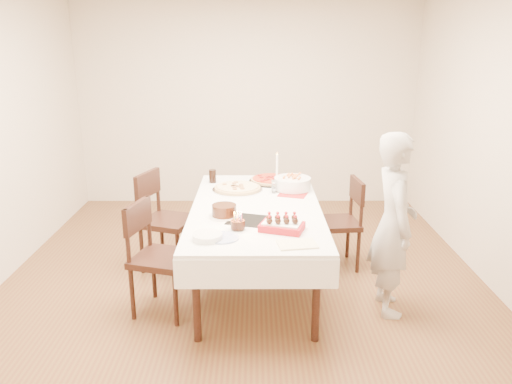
{
  "coord_description": "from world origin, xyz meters",
  "views": [
    {
      "loc": [
        0.1,
        -4.21,
        2.16
      ],
      "look_at": [
        0.11,
        0.01,
        0.88
      ],
      "focal_mm": 35.0,
      "sensor_mm": 36.0,
      "label": 1
    }
  ],
  "objects_px": {
    "chair_right_savory": "(336,223)",
    "pizza_pepperoni": "(271,180)",
    "taper_candle": "(277,170)",
    "strawberry_box": "(282,225)",
    "pizza_white": "(237,188)",
    "layer_cake": "(224,211)",
    "birthday_cake": "(238,220)",
    "chair_left_dessert": "(163,259)",
    "chair_left_savory": "(168,221)",
    "pasta_bowl": "(292,183)",
    "dining_table": "(256,245)",
    "person": "(393,225)",
    "cola_glass": "(213,176)"
  },
  "relations": [
    {
      "from": "chair_right_savory",
      "to": "cola_glass",
      "type": "distance_m",
      "value": 1.35
    },
    {
      "from": "person",
      "to": "birthday_cake",
      "type": "relative_size",
      "value": 11.69
    },
    {
      "from": "dining_table",
      "to": "chair_left_savory",
      "type": "height_order",
      "value": "chair_left_savory"
    },
    {
      "from": "pizza_white",
      "to": "layer_cake",
      "type": "distance_m",
      "value": 0.79
    },
    {
      "from": "dining_table",
      "to": "person",
      "type": "height_order",
      "value": "person"
    },
    {
      "from": "cola_glass",
      "to": "layer_cake",
      "type": "xyz_separation_m",
      "value": [
        0.18,
        -1.06,
        -0.02
      ]
    },
    {
      "from": "chair_left_savory",
      "to": "pizza_white",
      "type": "bearing_deg",
      "value": -146.51
    },
    {
      "from": "dining_table",
      "to": "pizza_white",
      "type": "bearing_deg",
      "value": 109.85
    },
    {
      "from": "taper_candle",
      "to": "birthday_cake",
      "type": "bearing_deg",
      "value": -106.69
    },
    {
      "from": "chair_left_dessert",
      "to": "person",
      "type": "height_order",
      "value": "person"
    },
    {
      "from": "pizza_white",
      "to": "cola_glass",
      "type": "height_order",
      "value": "cola_glass"
    },
    {
      "from": "birthday_cake",
      "to": "strawberry_box",
      "type": "xyz_separation_m",
      "value": [
        0.34,
        -0.02,
        -0.04
      ]
    },
    {
      "from": "person",
      "to": "pizza_pepperoni",
      "type": "relative_size",
      "value": 3.21
    },
    {
      "from": "chair_right_savory",
      "to": "cola_glass",
      "type": "bearing_deg",
      "value": 156.23
    },
    {
      "from": "pizza_pepperoni",
      "to": "taper_candle",
      "type": "relative_size",
      "value": 1.3
    },
    {
      "from": "chair_left_dessert",
      "to": "birthday_cake",
      "type": "xyz_separation_m",
      "value": [
        0.62,
        -0.07,
        0.35
      ]
    },
    {
      "from": "dining_table",
      "to": "chair_left_dessert",
      "type": "distance_m",
      "value": 0.92
    },
    {
      "from": "person",
      "to": "taper_candle",
      "type": "relative_size",
      "value": 4.17
    },
    {
      "from": "chair_left_dessert",
      "to": "cola_glass",
      "type": "bearing_deg",
      "value": -87.9
    },
    {
      "from": "chair_left_savory",
      "to": "pizza_white",
      "type": "height_order",
      "value": "chair_left_savory"
    },
    {
      "from": "pizza_white",
      "to": "layer_cake",
      "type": "xyz_separation_m",
      "value": [
        -0.08,
        -0.78,
        0.03
      ]
    },
    {
      "from": "pizza_white",
      "to": "pizza_pepperoni",
      "type": "relative_size",
      "value": 1.06
    },
    {
      "from": "pizza_white",
      "to": "pizza_pepperoni",
      "type": "height_order",
      "value": "same"
    },
    {
      "from": "chair_right_savory",
      "to": "birthday_cake",
      "type": "distance_m",
      "value": 1.38
    },
    {
      "from": "cola_glass",
      "to": "person",
      "type": "bearing_deg",
      "value": -38.88
    },
    {
      "from": "chair_right_savory",
      "to": "pizza_pepperoni",
      "type": "distance_m",
      "value": 0.83
    },
    {
      "from": "taper_candle",
      "to": "layer_cake",
      "type": "relative_size",
      "value": 1.39
    },
    {
      "from": "person",
      "to": "pizza_pepperoni",
      "type": "height_order",
      "value": "person"
    },
    {
      "from": "chair_left_savory",
      "to": "birthday_cake",
      "type": "height_order",
      "value": "chair_left_savory"
    },
    {
      "from": "chair_right_savory",
      "to": "pasta_bowl",
      "type": "bearing_deg",
      "value": 156.24
    },
    {
      "from": "pizza_white",
      "to": "pasta_bowl",
      "type": "height_order",
      "value": "pasta_bowl"
    },
    {
      "from": "taper_candle",
      "to": "strawberry_box",
      "type": "distance_m",
      "value": 1.21
    },
    {
      "from": "taper_candle",
      "to": "strawberry_box",
      "type": "xyz_separation_m",
      "value": [
        -0.01,
        -1.2,
        -0.14
      ]
    },
    {
      "from": "strawberry_box",
      "to": "layer_cake",
      "type": "bearing_deg",
      "value": 146.34
    },
    {
      "from": "taper_candle",
      "to": "birthday_cake",
      "type": "xyz_separation_m",
      "value": [
        -0.35,
        -1.18,
        -0.1
      ]
    },
    {
      "from": "layer_cake",
      "to": "strawberry_box",
      "type": "xyz_separation_m",
      "value": [
        0.47,
        -0.31,
        -0.01
      ]
    },
    {
      "from": "person",
      "to": "birthday_cake",
      "type": "height_order",
      "value": "person"
    },
    {
      "from": "dining_table",
      "to": "taper_candle",
      "type": "relative_size",
      "value": 5.94
    },
    {
      "from": "chair_right_savory",
      "to": "chair_left_dessert",
      "type": "distance_m",
      "value": 1.78
    },
    {
      "from": "person",
      "to": "cola_glass",
      "type": "relative_size",
      "value": 11.01
    },
    {
      "from": "chair_left_savory",
      "to": "strawberry_box",
      "type": "height_order",
      "value": "chair_left_savory"
    },
    {
      "from": "chair_right_savory",
      "to": "pizza_white",
      "type": "relative_size",
      "value": 1.81
    },
    {
      "from": "chair_right_savory",
      "to": "layer_cake",
      "type": "distance_m",
      "value": 1.29
    },
    {
      "from": "person",
      "to": "strawberry_box",
      "type": "height_order",
      "value": "person"
    },
    {
      "from": "chair_left_savory",
      "to": "strawberry_box",
      "type": "bearing_deg",
      "value": 157.95
    },
    {
      "from": "pasta_bowl",
      "to": "strawberry_box",
      "type": "bearing_deg",
      "value": -98.3
    },
    {
      "from": "dining_table",
      "to": "chair_right_savory",
      "type": "distance_m",
      "value": 0.88
    },
    {
      "from": "chair_left_savory",
      "to": "strawberry_box",
      "type": "relative_size",
      "value": 2.96
    },
    {
      "from": "pizza_white",
      "to": "layer_cake",
      "type": "bearing_deg",
      "value": -96.19
    },
    {
      "from": "chair_left_dessert",
      "to": "pizza_white",
      "type": "xyz_separation_m",
      "value": [
        0.58,
        1.01,
        0.3
      ]
    }
  ]
}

